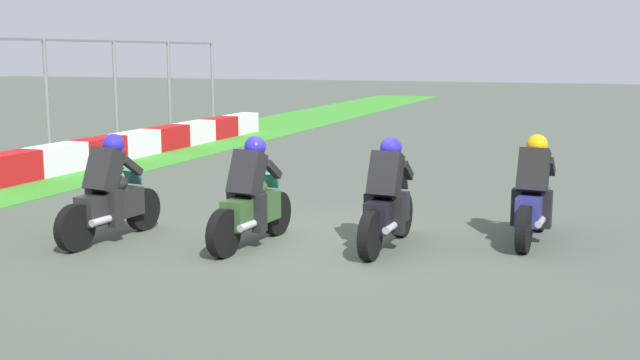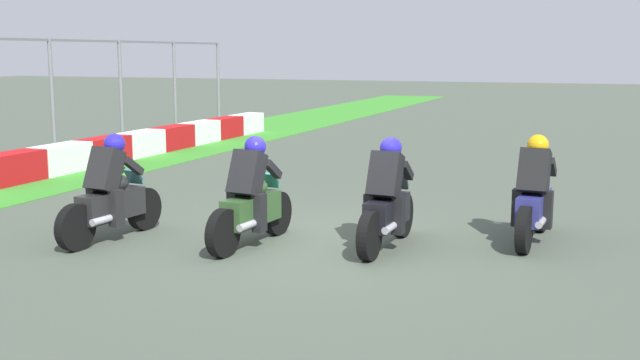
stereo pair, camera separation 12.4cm
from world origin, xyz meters
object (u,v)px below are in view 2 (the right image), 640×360
object	(u,v)px
rider_lane_a	(534,198)
rider_lane_d	(111,197)
rider_lane_c	(251,201)
rider_lane_b	(387,203)

from	to	relation	value
rider_lane_a	rider_lane_d	bearing A→B (deg)	113.35
rider_lane_a	rider_lane_d	world-z (taller)	same
rider_lane_d	rider_lane_c	bearing A→B (deg)	-71.96
rider_lane_c	rider_lane_d	xyz separation A→B (m)	(-0.43, 2.00, 0.00)
rider_lane_c	rider_lane_a	bearing A→B (deg)	-60.48
rider_lane_a	rider_lane_b	world-z (taller)	same
rider_lane_a	rider_lane_c	distance (m)	3.94
rider_lane_c	rider_lane_d	distance (m)	2.04
rider_lane_b	rider_lane_c	bearing A→B (deg)	109.04
rider_lane_a	rider_lane_c	xyz separation A→B (m)	(-1.60, 3.60, 0.00)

